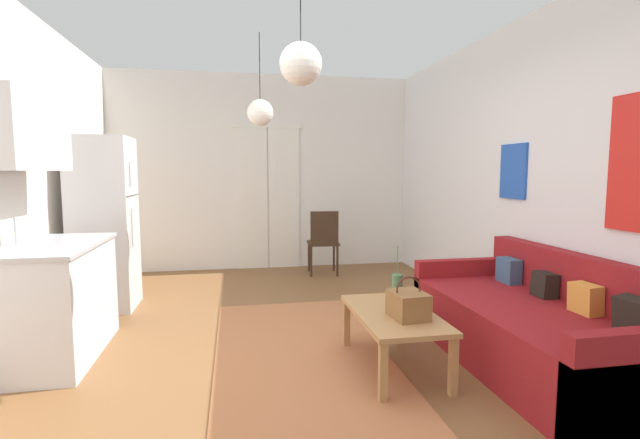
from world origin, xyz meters
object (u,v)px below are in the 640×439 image
coffee_table (394,319)px  bamboo_vase (397,288)px  refrigerator (104,224)px  handbag (408,304)px  couch (539,329)px  accent_chair (323,239)px  pendant_lamp_near (301,64)px  pendant_lamp_far (260,113)px

coffee_table → bamboo_vase: size_ratio=2.31×
refrigerator → handbag: bearing=-40.3°
couch → accent_chair: 3.36m
couch → accent_chair: bearing=107.1°
pendant_lamp_near → pendant_lamp_far: size_ratio=0.87×
handbag → couch: bearing=-0.2°
couch → coffee_table: 1.08m
pendant_lamp_far → bamboo_vase: bearing=-57.7°
accent_chair → pendant_lamp_far: 2.22m
coffee_table → refrigerator: size_ratio=0.57×
pendant_lamp_near → bamboo_vase: bearing=7.2°
couch → pendant_lamp_far: pendant_lamp_far is taller
couch → bamboo_vase: bamboo_vase is taller
pendant_lamp_far → couch: bearing=-44.6°
bamboo_vase → pendant_lamp_far: bearing=122.3°
coffee_table → handbag: 0.21m
refrigerator → pendant_lamp_far: size_ratio=1.91×
refrigerator → coffee_table: bearing=-38.9°
refrigerator → pendant_lamp_near: pendant_lamp_near is taller
couch → refrigerator: (-3.51, 2.12, 0.61)m
coffee_table → refrigerator: bearing=141.1°
refrigerator → pendant_lamp_far: 1.98m
bamboo_vase → pendant_lamp_far: size_ratio=0.47×
coffee_table → pendant_lamp_far: pendant_lamp_far is taller
refrigerator → pendant_lamp_near: bearing=-45.7°
pendant_lamp_far → refrigerator: bearing=171.4°
accent_chair → handbag: bearing=93.7°
couch → bamboo_vase: size_ratio=4.66×
coffee_table → accent_chair: size_ratio=1.14×
couch → coffee_table: size_ratio=2.01×
coffee_table → accent_chair: accent_chair is taller
couch → coffee_table: bearing=172.1°
couch → pendant_lamp_far: bearing=135.4°
refrigerator → pendant_lamp_far: bearing=-8.6°
handbag → accent_chair: size_ratio=0.33×
couch → pendant_lamp_near: 2.57m
couch → coffee_table: couch is taller
accent_chair → couch: bearing=111.3°
bamboo_vase → pendant_lamp_far: 2.32m
accent_chair → pendant_lamp_near: (-0.73, -2.92, 1.66)m
coffee_table → handbag: handbag is taller
accent_chair → pendant_lamp_far: pendant_lamp_far is taller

